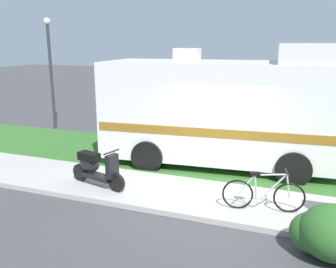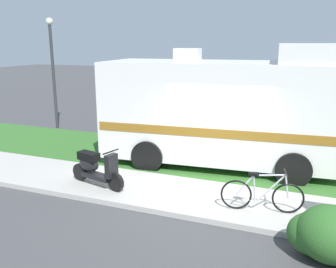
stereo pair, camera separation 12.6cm
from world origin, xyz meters
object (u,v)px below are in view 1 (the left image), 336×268
at_px(motorhome_rv, 224,109).
at_px(pickup_truck_near, 278,109).
at_px(scooter, 95,168).
at_px(street_lamp_post, 50,63).
at_px(bicycle, 263,194).

relative_size(motorhome_rv, pickup_truck_near, 1.19).
xyz_separation_m(scooter, pickup_truck_near, (3.68, 7.65, 0.37)).
bearing_deg(motorhome_rv, street_lamp_post, 164.54).
bearing_deg(motorhome_rv, pickup_truck_near, 75.43).
relative_size(bicycle, pickup_truck_near, 0.29).
height_order(motorhome_rv, street_lamp_post, street_lamp_post).
bearing_deg(street_lamp_post, motorhome_rv, -15.46).
height_order(pickup_truck_near, street_lamp_post, street_lamp_post).
relative_size(motorhome_rv, bicycle, 4.07).
distance_m(scooter, bicycle, 3.98).
distance_m(scooter, street_lamp_post, 7.52).
height_order(bicycle, street_lamp_post, street_lamp_post).
bearing_deg(bicycle, street_lamp_post, 150.91).
bearing_deg(bicycle, motorhome_rv, 116.98).
relative_size(scooter, pickup_truck_near, 0.29).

